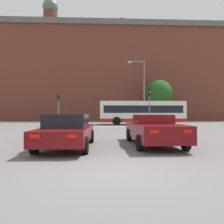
{
  "coord_description": "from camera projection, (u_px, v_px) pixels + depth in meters",
  "views": [
    {
      "loc": [
        -0.33,
        -5.4,
        1.5
      ],
      "look_at": [
        0.94,
        21.2,
        1.58
      ],
      "focal_mm": 35.0,
      "sensor_mm": 36.0,
      "label": 1
    }
  ],
  "objects": [
    {
      "name": "pedestrian_walking_east",
      "position": [
        126.0,
        116.0,
        37.1
      ],
      "size": [
        0.36,
        0.45,
        1.63
      ],
      "rotation": [
        0.0,
        0.0,
        5.13
      ],
      "color": "brown",
      "rests_on": "ground_plane"
    },
    {
      "name": "traffic_light_near_left",
      "position": [
        58.0,
        104.0,
        22.95
      ],
      "size": [
        0.26,
        0.31,
        3.6
      ],
      "color": "slate",
      "rests_on": "ground_plane"
    },
    {
      "name": "pedestrian_waiting",
      "position": [
        154.0,
        115.0,
        36.97
      ],
      "size": [
        0.41,
        0.25,
        1.74
      ],
      "rotation": [
        0.0,
        0.0,
        6.22
      ],
      "color": "#333851",
      "rests_on": "ground_plane"
    },
    {
      "name": "car_saloon_left",
      "position": [
        67.0,
        130.0,
        9.35
      ],
      "size": [
        2.15,
        4.89,
        1.43
      ],
      "rotation": [
        0.0,
        0.0,
        -0.03
      ],
      "color": "#600C0F",
      "rests_on": "ground_plane"
    },
    {
      "name": "brick_civic_building",
      "position": [
        121.0,
        76.0,
        46.97
      ],
      "size": [
        48.46,
        15.12,
        25.58
      ],
      "color": "brown",
      "rests_on": "ground_plane"
    },
    {
      "name": "street_lamp_junction",
      "position": [
        142.0,
        86.0,
        29.08
      ],
      "size": [
        2.32,
        0.36,
        8.47
      ],
      "color": "slate",
      "rests_on": "ground_plane"
    },
    {
      "name": "tree_by_building",
      "position": [
        159.0,
        94.0,
        37.34
      ],
      "size": [
        4.77,
        4.77,
        7.2
      ],
      "color": "#4C3823",
      "rests_on": "ground_plane"
    },
    {
      "name": "far_pavement",
      "position": [
        104.0,
        122.0,
        36.72
      ],
      "size": [
        68.34,
        2.5,
        0.01
      ],
      "primitive_type": "cube",
      "color": "gray",
      "rests_on": "ground_plane"
    },
    {
      "name": "stop_line_strip",
      "position": [
        105.0,
        127.0,
        22.8
      ],
      "size": [
        7.51,
        0.3,
        0.01
      ],
      "primitive_type": "cube",
      "color": "silver",
      "rests_on": "ground_plane"
    },
    {
      "name": "traffic_light_near_right",
      "position": [
        149.0,
        101.0,
        23.31
      ],
      "size": [
        0.26,
        0.31,
        4.09
      ],
      "color": "slate",
      "rests_on": "ground_plane"
    },
    {
      "name": "ground_plane",
      "position": [
        115.0,
        173.0,
        5.41
      ],
      "size": [
        400.0,
        400.0,
        0.0
      ],
      "primitive_type": "plane",
      "color": "#605E5B"
    },
    {
      "name": "car_roadster_right",
      "position": [
        153.0,
        130.0,
        10.09
      ],
      "size": [
        2.11,
        4.91,
        1.4
      ],
      "rotation": [
        0.0,
        0.0,
        0.01
      ],
      "color": "#600C0F",
      "rests_on": "ground_plane"
    },
    {
      "name": "bus_crossing_lead",
      "position": [
        142.0,
        112.0,
        27.52
      ],
      "size": [
        10.54,
        2.76,
        2.92
      ],
      "rotation": [
        0.0,
        0.0,
        1.57
      ],
      "color": "silver",
      "rests_on": "ground_plane"
    }
  ]
}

